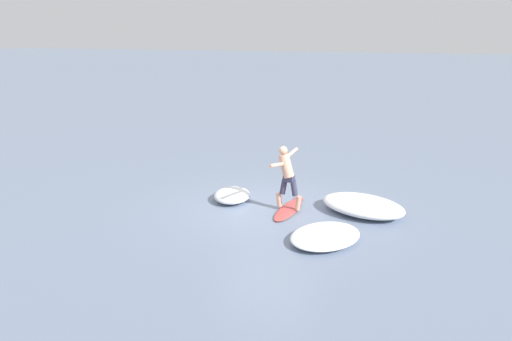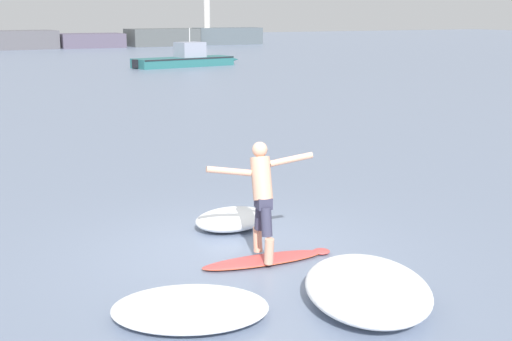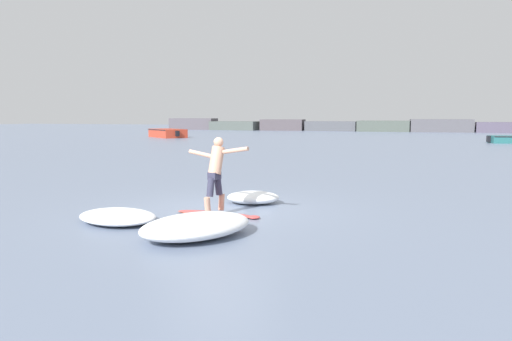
# 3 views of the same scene
# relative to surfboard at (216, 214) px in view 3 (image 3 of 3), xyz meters

# --- Properties ---
(ground_plane) EXTENTS (200.00, 200.00, 0.00)m
(ground_plane) POSITION_rel_surfboard_xyz_m (-0.15, 0.57, -0.04)
(ground_plane) COLOR slate
(rock_jetty_breakwater) EXTENTS (66.86, 5.01, 5.66)m
(rock_jetty_breakwater) POSITION_rel_surfboard_xyz_m (-1.32, 62.57, 0.77)
(rock_jetty_breakwater) COLOR #59525A
(rock_jetty_breakwater) RESTS_ON ground
(surfboard) EXTENTS (2.02, 0.59, 0.21)m
(surfboard) POSITION_rel_surfboard_xyz_m (0.00, 0.00, 0.00)
(surfboard) COLOR #DC4A47
(surfboard) RESTS_ON ground
(surfer) EXTENTS (1.55, 0.73, 1.66)m
(surfer) POSITION_rel_surfboard_xyz_m (-0.02, 0.07, 1.00)
(surfer) COLOR #D9A083
(surfer) RESTS_ON surfboard
(small_boat_offshore) EXTENTS (5.39, 4.90, 0.85)m
(small_boat_offshore) POSITION_rel_surfboard_xyz_m (-21.04, 35.42, 0.42)
(small_boat_offshore) COLOR #C63D27
(small_boat_offshore) RESTS_ON ground
(wave_foam_at_tail) EXTENTS (2.32, 2.69, 0.40)m
(wave_foam_at_tail) POSITION_rel_surfboard_xyz_m (0.43, -1.88, 0.16)
(wave_foam_at_tail) COLOR white
(wave_foam_at_tail) RESTS_ON ground
(wave_foam_at_nose) EXTENTS (1.51, 1.29, 0.31)m
(wave_foam_at_nose) POSITION_rel_surfboard_xyz_m (0.27, 1.70, 0.12)
(wave_foam_at_nose) COLOR white
(wave_foam_at_nose) RESTS_ON ground
(wave_foam_beside) EXTENTS (2.26, 2.03, 0.24)m
(wave_foam_beside) POSITION_rel_surfboard_xyz_m (-1.67, -1.28, 0.08)
(wave_foam_beside) COLOR white
(wave_foam_beside) RESTS_ON ground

